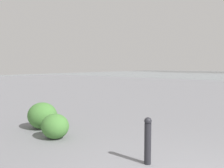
{
  "coord_description": "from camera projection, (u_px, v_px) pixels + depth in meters",
  "views": [
    {
      "loc": [
        -0.61,
        2.67,
        1.72
      ],
      "look_at": [
        6.85,
        -6.73,
        0.79
      ],
      "focal_mm": 38.58,
      "sensor_mm": 36.0,
      "label": 1
    }
  ],
  "objects": [
    {
      "name": "shrub_round",
      "position": [
        55.0,
        126.0,
        5.66
      ],
      "size": [
        0.69,
        0.62,
        0.59
      ],
      "color": "#477F38",
      "rests_on": "ground"
    },
    {
      "name": "bollard_near",
      "position": [
        148.0,
        140.0,
        4.17
      ],
      "size": [
        0.13,
        0.13,
        0.83
      ],
      "color": "#232328",
      "rests_on": "ground"
    },
    {
      "name": "shrub_low",
      "position": [
        42.0,
        116.0,
        6.54
      ],
      "size": [
        0.84,
        0.76,
        0.72
      ],
      "color": "#477F38",
      "rests_on": "ground"
    }
  ]
}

